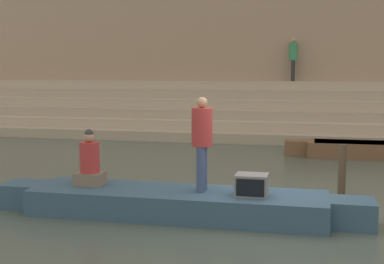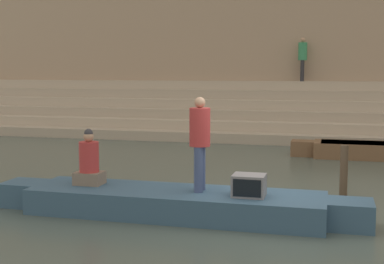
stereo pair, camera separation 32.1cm
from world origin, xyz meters
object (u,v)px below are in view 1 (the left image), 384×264
object	(u,v)px
rowboat_main	(177,202)
tv_set	(252,185)
person_rowing	(90,163)
person_standing	(202,138)
person_on_steps	(293,56)
mooring_post	(342,170)

from	to	relation	value
rowboat_main	tv_set	distance (m)	1.39
rowboat_main	person_rowing	size ratio (longest dim) A/B	6.46
person_standing	person_on_steps	distance (m)	13.15
rowboat_main	person_on_steps	bearing A→B (deg)	83.92
person_on_steps	rowboat_main	bearing A→B (deg)	134.09
person_standing	mooring_post	distance (m)	3.36
person_standing	person_rowing	size ratio (longest dim) A/B	1.59
tv_set	person_on_steps	xyz separation A→B (m)	(0.08, 13.18, 2.49)
mooring_post	person_on_steps	bearing A→B (deg)	97.78
person_rowing	person_on_steps	world-z (taller)	person_on_steps
tv_set	mooring_post	size ratio (longest dim) A/B	0.51
person_standing	person_rowing	world-z (taller)	person_standing
rowboat_main	tv_set	size ratio (longest dim) A/B	12.34
tv_set	mooring_post	world-z (taller)	mooring_post
rowboat_main	person_on_steps	xyz separation A→B (m)	(1.41, 13.08, 2.88)
person_on_steps	tv_set	bearing A→B (deg)	139.90
person_standing	rowboat_main	bearing A→B (deg)	173.37
rowboat_main	mooring_post	distance (m)	3.64
rowboat_main	person_standing	world-z (taller)	person_standing
person_standing	person_rowing	distance (m)	2.17
person_rowing	mooring_post	bearing A→B (deg)	41.62
rowboat_main	person_on_steps	size ratio (longest dim) A/B	3.85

